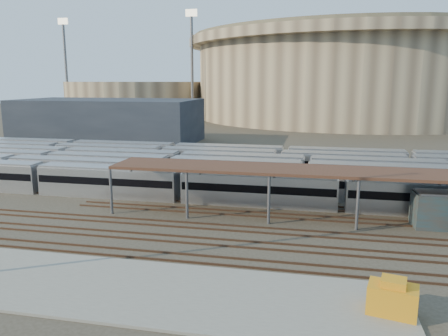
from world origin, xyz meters
TOP-DOWN VIEW (x-y plane):
  - ground at (0.00, 0.00)m, footprint 420.00×420.00m
  - apron at (-5.00, -15.00)m, footprint 50.00×9.00m
  - subway_trains at (-1.32, 18.50)m, footprint 131.05×23.90m
  - inspection_shed at (22.00, 4.00)m, footprint 60.30×6.00m
  - empty_tracks at (0.00, -5.00)m, footprint 170.00×9.62m
  - stadium at (25.00, 140.00)m, footprint 124.00×124.00m
  - secondary_arena at (-60.00, 130.00)m, footprint 56.00×56.00m
  - service_building at (-35.00, 55.00)m, footprint 42.00×20.00m
  - floodlight_0 at (-30.00, 110.00)m, footprint 4.00×1.00m
  - floodlight_1 at (-85.00, 120.00)m, footprint 4.00×1.00m
  - floodlight_3 at (-10.00, 160.00)m, footprint 4.00×1.00m
  - yellow_equipment at (18.50, -14.84)m, footprint 3.22×2.40m

SIDE VIEW (x-z plane):
  - ground at x=0.00m, z-range 0.00..0.00m
  - empty_tracks at x=0.00m, z-range 0.00..0.18m
  - apron at x=-5.00m, z-range 0.00..0.20m
  - yellow_equipment at x=18.50m, z-range 0.20..2.01m
  - subway_trains at x=-1.32m, z-range 0.00..3.60m
  - inspection_shed at x=22.00m, z-range 2.33..7.63m
  - service_building at x=-35.00m, z-range 0.00..10.00m
  - secondary_arena at x=-60.00m, z-range 0.00..14.00m
  - stadium at x=25.00m, z-range 0.22..32.72m
  - floodlight_0 at x=-30.00m, z-range 1.45..39.85m
  - floodlight_1 at x=-85.00m, z-range 1.45..39.85m
  - floodlight_3 at x=-10.00m, z-range 1.45..39.85m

